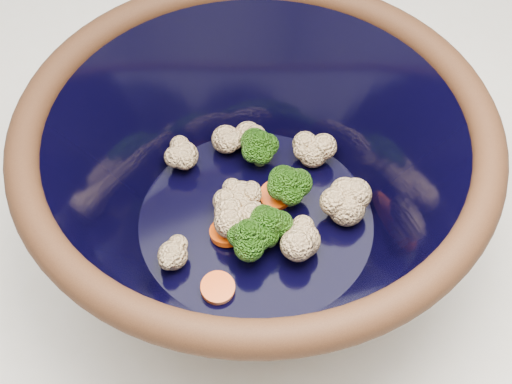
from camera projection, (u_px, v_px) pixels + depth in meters
The scene contains 3 objects.
counter at pixel (218, 371), 1.09m from camera, with size 1.20×1.20×0.90m, color silver.
mixing_bowl at pixel (256, 180), 0.61m from camera, with size 0.41×0.41×0.17m.
vegetable_pile at pixel (263, 197), 0.65m from camera, with size 0.20×0.18×0.05m.
Camera 1 is at (-0.14, -0.44, 1.47)m, focal length 50.00 mm.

